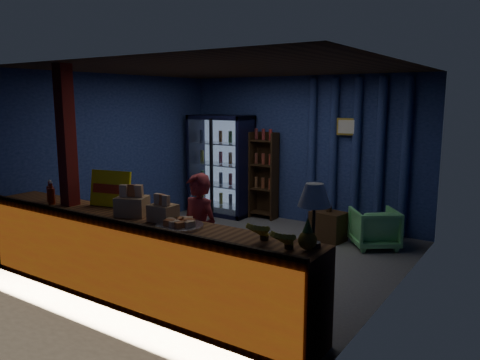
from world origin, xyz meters
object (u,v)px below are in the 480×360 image
object	(u,v)px
green_chair	(374,228)
pastry_tray	(180,225)
shopkeeper	(198,236)
table_lamp	(314,198)

from	to	relation	value
green_chair	pastry_tray	distance (m)	3.54
shopkeeper	green_chair	xyz separation A→B (m)	(1.08, 2.84, -0.40)
shopkeeper	pastry_tray	size ratio (longest dim) A/B	2.91
pastry_tray	table_lamp	world-z (taller)	table_lamp
green_chair	table_lamp	bearing A→B (deg)	61.28
green_chair	pastry_tray	size ratio (longest dim) A/B	1.35
shopkeeper	pastry_tray	bearing A→B (deg)	-62.69
table_lamp	shopkeeper	bearing A→B (deg)	166.95
pastry_tray	shopkeeper	bearing A→B (deg)	109.25
shopkeeper	pastry_tray	world-z (taller)	shopkeeper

